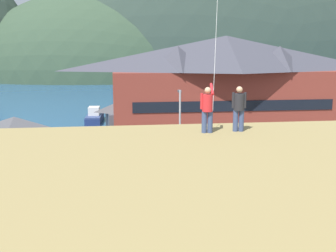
% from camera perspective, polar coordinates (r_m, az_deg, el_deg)
% --- Properties ---
extents(ground_plane, '(600.00, 600.00, 0.00)m').
position_cam_1_polar(ground_plane, '(25.59, 2.83, -12.37)').
color(ground_plane, '#66604C').
extents(parking_lot_pad, '(40.00, 20.00, 0.10)m').
position_cam_1_polar(parking_lot_pad, '(30.16, 1.20, -8.53)').
color(parking_lot_pad, slate).
rests_on(parking_lot_pad, ground).
extents(bay_water, '(360.00, 84.00, 0.03)m').
position_cam_1_polar(bay_water, '(83.83, -4.17, 4.13)').
color(bay_water, navy).
rests_on(bay_water, ground).
extents(far_hill_east_peak, '(85.37, 56.57, 56.51)m').
position_cam_1_polar(far_hill_east_peak, '(138.77, -9.23, 6.78)').
color(far_hill_east_peak, '#334733').
rests_on(far_hill_east_peak, ground).
extents(far_hill_center_saddle, '(115.28, 50.45, 91.91)m').
position_cam_1_polar(far_hill_center_saddle, '(140.36, 6.54, 6.90)').
color(far_hill_center_saddle, '#2D3D33').
rests_on(far_hill_center_saddle, ground).
extents(harbor_lodge, '(26.36, 9.23, 11.35)m').
position_cam_1_polar(harbor_lodge, '(46.00, 8.06, 5.79)').
color(harbor_lodge, brown).
rests_on(harbor_lodge, ground).
extents(storage_shed_near_lot, '(7.97, 5.74, 4.90)m').
position_cam_1_polar(storage_shed_near_lot, '(33.72, -20.56, -2.71)').
color(storage_shed_near_lot, '#474C56').
rests_on(storage_shed_near_lot, ground).
extents(storage_shed_waterside, '(6.65, 6.05, 4.91)m').
position_cam_1_polar(storage_shed_waterside, '(45.06, -4.96, 1.32)').
color(storage_shed_waterside, '#474C56').
rests_on(storage_shed_waterside, ground).
extents(wharf_dock, '(3.20, 15.89, 0.70)m').
position_cam_1_polar(wharf_dock, '(58.26, -6.87, 1.32)').
color(wharf_dock, '#70604C').
rests_on(wharf_dock, ground).
extents(moored_boat_wharfside, '(2.35, 6.43, 2.16)m').
position_cam_1_polar(moored_boat_wharfside, '(56.42, -10.27, 1.28)').
color(moored_boat_wharfside, navy).
rests_on(moored_boat_wharfside, ground).
extents(parked_car_back_row_left, '(4.36, 2.38, 1.82)m').
position_cam_1_polar(parked_car_back_row_left, '(32.04, -3.02, -5.45)').
color(parked_car_back_row_left, '#236633').
rests_on(parked_car_back_row_left, parking_lot_pad).
extents(parked_car_front_row_red, '(4.34, 2.34, 1.82)m').
position_cam_1_polar(parked_car_front_row_red, '(27.87, 12.68, -8.28)').
color(parked_car_front_row_red, black).
rests_on(parked_car_front_row_red, parking_lot_pad).
extents(parked_car_mid_row_far, '(4.33, 2.31, 1.82)m').
position_cam_1_polar(parked_car_mid_row_far, '(34.43, 20.81, -5.00)').
color(parked_car_mid_row_far, silver).
rests_on(parked_car_mid_row_far, parking_lot_pad).
extents(parked_car_mid_row_center, '(4.28, 2.20, 1.82)m').
position_cam_1_polar(parked_car_mid_row_center, '(26.59, -16.99, -9.47)').
color(parked_car_mid_row_center, '#9EA3A8').
rests_on(parked_car_mid_row_center, parking_lot_pad).
extents(parked_car_front_row_silver, '(4.34, 2.33, 1.82)m').
position_cam_1_polar(parked_car_front_row_silver, '(31.91, 8.71, -5.63)').
color(parked_car_front_row_silver, black).
rests_on(parked_car_front_row_silver, parking_lot_pad).
extents(parked_car_corner_spot, '(4.20, 2.06, 1.82)m').
position_cam_1_polar(parked_car_corner_spot, '(25.27, -3.02, -10.07)').
color(parked_car_corner_spot, '#B28923').
rests_on(parked_car_corner_spot, parking_lot_pad).
extents(parking_light_pole, '(0.24, 0.78, 6.45)m').
position_cam_1_polar(parking_light_pole, '(34.64, 1.67, 0.58)').
color(parking_light_pole, '#ADADB2').
rests_on(parking_light_pole, parking_lot_pad).
extents(person_kite_flyer, '(0.55, 0.64, 1.86)m').
position_cam_1_polar(person_kite_flyer, '(15.35, 5.55, 2.54)').
color(person_kite_flyer, '#384770').
rests_on(person_kite_flyer, grassy_hill_foreground).
extents(person_companion, '(0.54, 0.40, 1.74)m').
position_cam_1_polar(person_companion, '(15.78, 9.93, 2.60)').
color(person_companion, '#384770').
rests_on(person_companion, grassy_hill_foreground).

